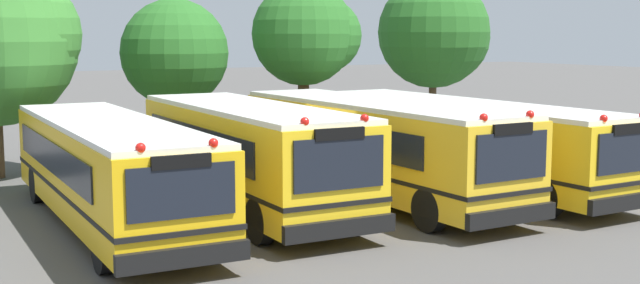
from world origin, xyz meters
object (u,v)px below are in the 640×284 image
tree_3 (309,35)px  tree_4 (438,34)px  school_bus_0 (109,167)px  school_bus_2 (374,145)px  school_bus_3 (463,139)px  tree_2 (175,53)px  school_bus_1 (249,154)px

tree_3 → tree_4: bearing=9.5°
school_bus_0 → school_bus_2: school_bus_2 is taller
school_bus_0 → tree_4: (16.13, 8.77, 3.03)m
school_bus_3 → tree_2: bearing=-58.2°
school_bus_2 → tree_2: (-2.32, 8.83, 2.31)m
tree_4 → school_bus_1: bearing=-144.6°
school_bus_1 → school_bus_2: (3.58, -0.16, -0.01)m
tree_3 → tree_4: (6.66, 1.11, 0.02)m
school_bus_0 → school_bus_2: 7.01m
school_bus_3 → tree_3: bearing=-85.6°
school_bus_2 → school_bus_3: size_ratio=0.91×
tree_2 → school_bus_3: bearing=-56.8°
tree_4 → school_bus_0: bearing=-151.5°
school_bus_0 → tree_2: (4.67, 8.42, 2.40)m
tree_2 → school_bus_2: bearing=-75.3°
school_bus_1 → school_bus_0: bearing=-3.0°
school_bus_1 → tree_4: 15.86m
tree_4 → tree_2: bearing=-178.2°
school_bus_1 → tree_4: bearing=-143.4°
school_bus_3 → tree_2: (-5.60, 8.55, 2.39)m
school_bus_0 → tree_4: 18.61m
school_bus_2 → tree_2: bearing=-76.3°
school_bus_1 → tree_2: size_ratio=1.66×
school_bus_3 → tree_4: bearing=-124.8°
school_bus_0 → school_bus_3: 10.27m
school_bus_2 → tree_2: tree_2 is taller
school_bus_3 → tree_3: (-0.80, 7.79, 2.99)m
tree_4 → school_bus_3: bearing=-123.4°
tree_3 → tree_2: bearing=171.0°
tree_2 → tree_3: size_ratio=0.89×
school_bus_2 → school_bus_3: school_bus_2 is taller
school_bus_3 → school_bus_2: bearing=3.5°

